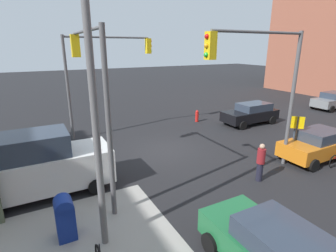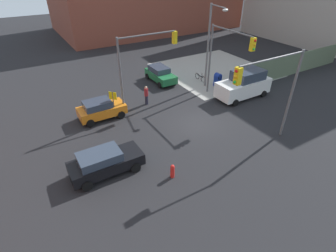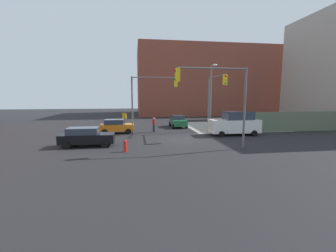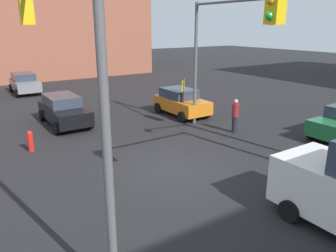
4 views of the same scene
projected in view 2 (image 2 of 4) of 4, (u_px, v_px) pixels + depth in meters
ground_plane at (198, 124)px, 21.32m from camera, size 120.00×120.00×0.00m
sidewalk_corner at (214, 70)px, 31.72m from camera, size 12.00×12.00×0.01m
construction_fence at (295, 64)px, 29.91m from camera, size 16.02×0.12×2.40m
traffic_signal_nw_corner at (143, 58)px, 21.03m from camera, size 5.37×0.36×6.50m
traffic_signal_se_corner at (273, 84)px, 16.54m from camera, size 5.84×0.36×6.50m
traffic_signal_ne_corner at (226, 51)px, 22.62m from camera, size 0.36×5.19×6.50m
street_lamp_corner at (210, 41)px, 24.95m from camera, size 0.80×2.64×8.00m
warning_sign_two_way at (113, 100)px, 21.26m from camera, size 0.48×0.48×2.40m
mailbox_blue at (218, 79)px, 27.21m from camera, size 0.56×0.64×1.43m
fire_hydrant at (172, 171)px, 15.86m from camera, size 0.26×0.26×0.94m
coupe_black at (105, 162)px, 16.01m from camera, size 4.48×2.02×1.62m
sedan_green at (160, 74)px, 28.25m from camera, size 2.02×4.15×1.62m
sedan_orange at (101, 109)px, 21.67m from camera, size 3.83×2.02×1.62m
van_white_delivery at (244, 85)px, 24.83m from camera, size 5.40×2.32×2.62m
pedestrian_crossing at (146, 95)px, 23.73m from camera, size 0.36×0.36×1.77m
bicycle_leaning_on_fence at (200, 77)px, 28.77m from camera, size 0.05×1.75×0.97m
bicycle_at_crosswalk at (93, 110)px, 22.54m from camera, size 1.75×0.05×0.97m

